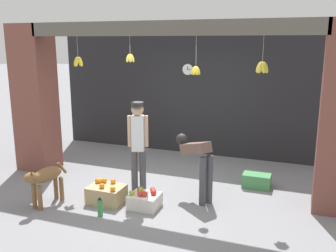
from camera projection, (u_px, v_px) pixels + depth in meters
ground_plane at (161, 191)px, 6.54m from camera, size 60.00×60.00×0.00m
shop_back_wall at (201, 92)px, 8.46m from camera, size 6.93×0.12×2.89m
shop_pillar_left at (35, 99)px, 7.46m from camera, size 0.70×0.60×2.89m
storefront_awning at (163, 30)px, 6.03m from camera, size 5.03×0.25×0.86m
dog at (45, 178)px, 5.91m from camera, size 0.34×0.82×0.67m
shopkeeper at (138, 142)px, 6.19m from camera, size 0.33×0.29×1.60m
worker_stooping at (198, 160)px, 6.07m from camera, size 0.72×0.57×1.04m
fruit_crate_oranges at (106, 194)px, 6.07m from camera, size 0.56×0.43×0.36m
fruit_crate_apples at (145, 200)px, 5.89m from camera, size 0.46×0.40×0.30m
produce_box_green at (257, 180)px, 6.71m from camera, size 0.49×0.33×0.25m
water_bottle at (100, 208)px, 5.60m from camera, size 0.08×0.08×0.29m
wall_clock at (188, 69)px, 8.38m from camera, size 0.26×0.03×0.26m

